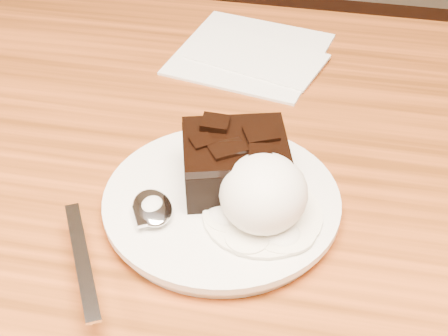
% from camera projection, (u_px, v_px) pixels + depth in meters
% --- Properties ---
extents(plate, '(0.20, 0.20, 0.02)m').
position_uv_depth(plate, '(222.00, 204.00, 0.57)').
color(plate, white).
rests_on(plate, dining_table).
extents(brownie, '(0.10, 0.09, 0.04)m').
position_uv_depth(brownie, '(235.00, 165.00, 0.57)').
color(brownie, black).
rests_on(brownie, plate).
extents(ice_cream_scoop, '(0.07, 0.07, 0.06)m').
position_uv_depth(ice_cream_scoop, '(264.00, 193.00, 0.53)').
color(ice_cream_scoop, white).
rests_on(ice_cream_scoop, plate).
extents(melt_puddle, '(0.10, 0.10, 0.00)m').
position_uv_depth(melt_puddle, '(263.00, 215.00, 0.55)').
color(melt_puddle, white).
rests_on(melt_puddle, plate).
extents(spoon, '(0.11, 0.17, 0.01)m').
position_uv_depth(spoon, '(152.00, 209.00, 0.55)').
color(spoon, silver).
rests_on(spoon, plate).
extents(napkin, '(0.18, 0.18, 0.01)m').
position_uv_depth(napkin, '(250.00, 53.00, 0.77)').
color(napkin, white).
rests_on(napkin, dining_table).
extents(crumb_a, '(0.01, 0.01, 0.00)m').
position_uv_depth(crumb_a, '(260.00, 236.00, 0.53)').
color(crumb_a, black).
rests_on(crumb_a, plate).
extents(crumb_b, '(0.01, 0.01, 0.00)m').
position_uv_depth(crumb_b, '(217.00, 203.00, 0.56)').
color(crumb_b, black).
rests_on(crumb_b, plate).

